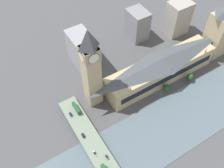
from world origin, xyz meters
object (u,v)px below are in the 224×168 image
double_decker_bus_lead (76,108)px  car_southbound_mid (107,157)px  car_northbound_lead (95,153)px  parliament_hall (161,69)px  road_bridge (105,163)px  clock_tower (91,68)px  car_northbound_mid (71,114)px  car_northbound_tail (83,136)px  victoria_tower (219,31)px

double_decker_bus_lead → car_southbound_mid: 48.81m
car_northbound_lead → car_southbound_mid: size_ratio=0.94×
parliament_hall → road_bridge: 97.69m
road_bridge → clock_tower: bearing=-21.3°
car_northbound_mid → car_northbound_tail: 22.46m
double_decker_bus_lead → car_southbound_mid: double_decker_bus_lead is taller
car_northbound_lead → road_bridge: bearing=-163.8°
car_northbound_lead → car_northbound_tail: car_northbound_tail is taller
parliament_hall → road_bridge: bearing=117.7°
car_northbound_lead → car_southbound_mid: (-6.82, -6.29, 0.01)m
double_decker_bus_lead → car_northbound_lead: 42.40m
clock_tower → victoria_tower: size_ratio=1.35×
road_bridge → car_northbound_lead: bearing=16.2°
road_bridge → car_southbound_mid: 4.71m
clock_tower → car_northbound_mid: (-5.94, 24.95, -37.40)m
parliament_hall → car_southbound_mid: size_ratio=23.91×
double_decker_bus_lead → car_northbound_mid: size_ratio=2.70×
car_northbound_tail → clock_tower: bearing=-41.3°
clock_tower → double_decker_bus_lead: bearing=101.8°
car_northbound_lead → car_northbound_mid: 39.90m
car_southbound_mid → parliament_hall: bearing=-62.8°
road_bridge → car_northbound_tail: car_northbound_tail is taller
victoria_tower → car_northbound_mid: 159.24m
car_northbound_tail → car_southbound_mid: 25.20m
car_southbound_mid → victoria_tower: bearing=-74.3°
parliament_hall → double_decker_bus_lead: parliament_hall is taller
clock_tower → double_decker_bus_lead: (-3.89, 18.55, -35.51)m
car_northbound_mid → car_northbound_tail: size_ratio=1.04×
parliament_hall → double_decker_bus_lead: (6.44, 82.97, -6.82)m
road_bridge → car_northbound_tail: (27.03, 3.32, 1.56)m
road_bridge → double_decker_bus_lead: bearing=-3.4°
double_decker_bus_lead → car_northbound_mid: double_decker_bus_lead is taller
road_bridge → car_northbound_mid: (49.49, 3.32, 1.55)m
parliament_hall → car_southbound_mid: 93.18m
car_northbound_tail → car_northbound_mid: bearing=0.0°
parliament_hall → car_northbound_tail: 91.59m
parliament_hall → victoria_tower: victoria_tower is taller
car_northbound_mid → car_southbound_mid: size_ratio=0.97×
victoria_tower → road_bridge: victoria_tower is taller
double_decker_bus_lead → parliament_hall: bearing=-94.4°
road_bridge → victoria_tower: bearing=-73.7°
parliament_hall → double_decker_bus_lead: bearing=85.6°
victoria_tower → car_southbound_mid: bearing=105.7°
clock_tower → victoria_tower: bearing=-94.4°
car_southbound_mid → clock_tower: bearing=-19.0°
clock_tower → car_northbound_lead: clock_tower is taller
road_bridge → car_southbound_mid: car_southbound_mid is taller
parliament_hall → car_northbound_lead: 96.07m
victoria_tower → car_northbound_mid: victoria_tower is taller
road_bridge → car_northbound_tail: size_ratio=30.96×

